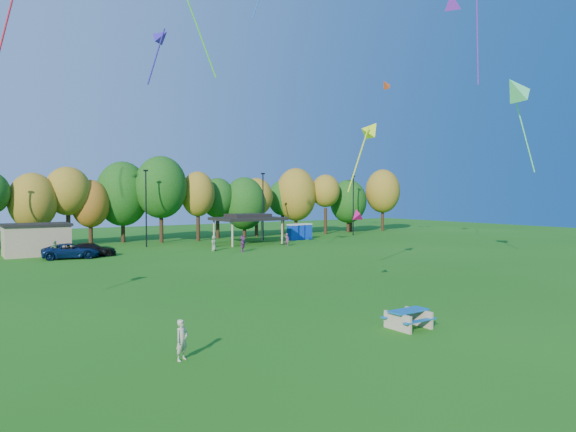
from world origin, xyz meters
TOP-DOWN VIEW (x-y plane):
  - ground at (0.00, 0.00)m, footprint 160.00×160.00m
  - tree_line at (-1.03, 45.51)m, footprint 93.57×10.55m
  - lamp_posts at (2.00, 40.00)m, footprint 64.50×0.25m
  - utility_building at (-10.00, 38.00)m, footprint 6.30×4.30m
  - pavilion at (14.00, 37.00)m, footprint 8.20×6.20m
  - porta_potties at (22.79, 38.26)m, footprint 3.75×1.50m
  - picnic_table at (0.11, -2.95)m, footprint 2.01×1.68m
  - kite_flyer at (-10.34, -1.50)m, footprint 0.66×0.58m
  - car_c at (-7.61, 33.30)m, footprint 5.62×3.30m
  - car_d at (-5.57, 33.92)m, footprint 4.89×2.51m
  - far_person_0 at (8.98, 29.17)m, footprint 1.44×1.62m
  - far_person_2 at (-9.11, 32.93)m, footprint 1.12×0.60m
  - far_person_4 at (6.80, 31.77)m, footprint 0.95×0.98m
  - far_person_5 at (16.47, 31.85)m, footprint 0.52×0.65m
  - kite_2 at (-4.46, 16.47)m, footprint 2.17×2.44m
  - kite_4 at (21.50, 11.95)m, footprint 4.68×3.31m
  - kite_7 at (3.72, 4.72)m, footprint 1.08×1.24m
  - kite_8 at (8.33, 8.44)m, footprint 3.37×1.60m
  - kite_10 at (27.06, 26.19)m, footprint 1.62×1.25m
  - kite_13 at (19.74, 4.39)m, footprint 4.87×2.73m

SIDE VIEW (x-z plane):
  - ground at x=0.00m, z-range 0.00..0.00m
  - picnic_table at x=0.11m, z-range 0.07..0.93m
  - car_d at x=-5.57m, z-range 0.00..1.36m
  - car_c at x=-7.61m, z-range 0.00..1.47m
  - kite_flyer at x=-10.34m, z-range 0.00..1.53m
  - far_person_5 at x=16.47m, z-range 0.00..1.54m
  - far_person_4 at x=6.80m, z-range 0.00..1.70m
  - far_person_0 at x=8.98m, z-range 0.00..1.78m
  - far_person_2 at x=-9.11m, z-range 0.00..1.82m
  - porta_potties at x=22.79m, z-range 0.01..2.19m
  - utility_building at x=-10.00m, z-range 0.01..3.26m
  - pavilion at x=14.00m, z-range 1.34..5.11m
  - lamp_posts at x=2.00m, z-range 0.36..9.45m
  - kite_7 at x=3.72m, z-range 4.49..5.51m
  - tree_line at x=-1.03m, z-range 0.34..11.49m
  - kite_8 at x=8.33m, z-range 8.14..13.65m
  - kite_13 at x=19.74m, z-range 10.51..18.36m
  - kite_2 at x=-4.46m, z-range 15.23..19.67m
  - kite_10 at x=27.06m, z-range 18.75..20.29m
  - kite_4 at x=21.50m, z-range 19.65..28.15m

